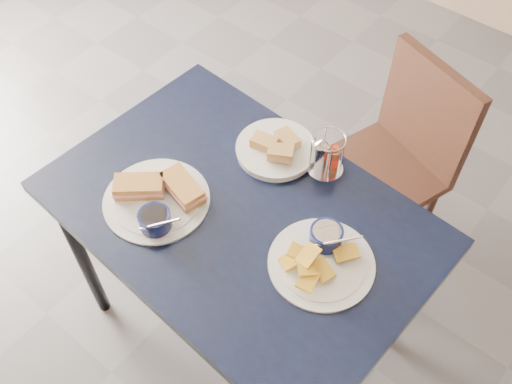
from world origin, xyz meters
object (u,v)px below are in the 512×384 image
Objects in this scene: sandwich_plate at (158,198)px; plantain_plate at (322,254)px; bread_basket at (276,149)px; condiment_caddy at (325,155)px; dining_table at (240,225)px; chair_far at (394,147)px.

sandwich_plate is 0.49m from plantain_plate.
sandwich_plate is 1.12× the size of plantain_plate.
sandwich_plate is at bearing -162.97° from plantain_plate.
bread_basket is 1.78× the size of condiment_caddy.
dining_table is at bearing -108.77° from condiment_caddy.
plantain_plate is at bearing 17.03° from sandwich_plate.
sandwich_plate reaches higher than bread_basket.
plantain_plate is 0.32m from condiment_caddy.
condiment_caddy reaches higher than chair_far.
bread_basket is (-0.05, 0.24, 0.09)m from dining_table.
chair_far is at bearing 79.54° from dining_table.
dining_table is 3.56× the size of sandwich_plate.
dining_table is 4.69× the size of bread_basket.
condiment_caddy is (-0.04, -0.45, 0.32)m from chair_far.
plantain_plate is at bearing 4.21° from dining_table.
dining_table is 0.29m from plantain_plate.
bread_basket is (-0.19, -0.49, 0.28)m from chair_far.
sandwich_plate is 0.50m from condiment_caddy.
chair_far is 2.65× the size of sandwich_plate.
condiment_caddy is at bearing 123.88° from plantain_plate.
chair_far is 0.96m from sandwich_plate.
dining_table is 0.76m from chair_far.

